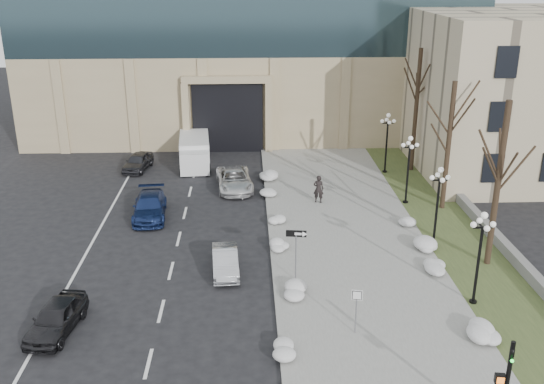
{
  "coord_description": "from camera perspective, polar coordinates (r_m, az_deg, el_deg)",
  "views": [
    {
      "loc": [
        -2.34,
        -18.77,
        15.16
      ],
      "look_at": [
        -1.04,
        12.34,
        3.5
      ],
      "focal_mm": 40.0,
      "sensor_mm": 36.0,
      "label": 1
    }
  ],
  "objects": [
    {
      "name": "lamppost_a",
      "position": [
        29.54,
        19.02,
        -4.83
      ],
      "size": [
        1.18,
        1.18,
        4.76
      ],
      "color": "black",
      "rests_on": "ground"
    },
    {
      "name": "tree_far",
      "position": [
        47.43,
        13.52,
        9.02
      ],
      "size": [
        3.2,
        3.2,
        9.5
      ],
      "color": "black",
      "rests_on": "ground"
    },
    {
      "name": "snow_clump_b",
      "position": [
        25.66,
        1.87,
        -14.87
      ],
      "size": [
        1.1,
        1.6,
        0.36
      ],
      "primitive_type": "ellipsoid",
      "color": "silver",
      "rests_on": "sidewalk"
    },
    {
      "name": "car_d",
      "position": [
        43.66,
        -3.56,
        1.18
      ],
      "size": [
        2.93,
        5.43,
        1.45
      ],
      "primitive_type": "imported",
      "rotation": [
        0.0,
        0.0,
        0.1
      ],
      "color": "silver",
      "rests_on": "ground"
    },
    {
      "name": "lamppost_c",
      "position": [
        41.06,
        12.75,
        2.89
      ],
      "size": [
        1.18,
        1.18,
        4.76
      ],
      "color": "black",
      "rests_on": "ground"
    },
    {
      "name": "sidewalk",
      "position": [
        36.55,
        7.03,
        -4.04
      ],
      "size": [
        9.0,
        40.0,
        0.12
      ],
      "primitive_type": "cube",
      "color": "#969690",
      "rests_on": "ground"
    },
    {
      "name": "snow_clump_j",
      "position": [
        38.09,
        12.64,
        -2.96
      ],
      "size": [
        1.1,
        1.6,
        0.36
      ],
      "primitive_type": "ellipsoid",
      "color": "silver",
      "rests_on": "sidewalk"
    },
    {
      "name": "snow_clump_k",
      "position": [
        35.12,
        14.38,
        -5.2
      ],
      "size": [
        1.1,
        1.6,
        0.36
      ],
      "primitive_type": "ellipsoid",
      "color": "silver",
      "rests_on": "sidewalk"
    },
    {
      "name": "snow_clump_h",
      "position": [
        28.33,
        19.13,
        -12.39
      ],
      "size": [
        1.1,
        1.6,
        0.36
      ],
      "primitive_type": "ellipsoid",
      "color": "silver",
      "rests_on": "sidewalk"
    },
    {
      "name": "car_c",
      "position": [
        39.5,
        -11.44,
        -1.35
      ],
      "size": [
        2.41,
        5.1,
        1.44
      ],
      "primitive_type": "imported",
      "rotation": [
        0.0,
        0.0,
        0.08
      ],
      "color": "navy",
      "rests_on": "ground"
    },
    {
      "name": "stone_wall",
      "position": [
        40.42,
        18.58,
        -2.09
      ],
      "size": [
        0.5,
        30.0,
        0.7
      ],
      "primitive_type": "cube",
      "color": "gray",
      "rests_on": "ground"
    },
    {
      "name": "car_a",
      "position": [
        28.7,
        -19.65,
        -11.08
      ],
      "size": [
        2.22,
        4.25,
        1.38
      ],
      "primitive_type": "imported",
      "rotation": [
        0.0,
        0.0,
        -0.15
      ],
      "color": "black",
      "rests_on": "ground"
    },
    {
      "name": "car_b",
      "position": [
        32.03,
        -4.42,
        -6.53
      ],
      "size": [
        1.58,
        3.85,
        1.24
      ],
      "primitive_type": "imported",
      "rotation": [
        0.0,
        0.0,
        0.07
      ],
      "color": "#ACAFB4",
      "rests_on": "ground"
    },
    {
      "name": "snow_clump_e",
      "position": [
        37.53,
        0.78,
        -2.8
      ],
      "size": [
        1.1,
        1.6,
        0.36
      ],
      "primitive_type": "ellipsoid",
      "color": "silver",
      "rests_on": "sidewalk"
    },
    {
      "name": "pedestrian",
      "position": [
        40.83,
        4.4,
        0.29
      ],
      "size": [
        0.78,
        0.6,
        1.92
      ],
      "primitive_type": "imported",
      "rotation": [
        0.0,
        0.0,
        2.93
      ],
      "color": "black",
      "rests_on": "sidewalk"
    },
    {
      "name": "curb",
      "position": [
        36.1,
        -0.05,
        -4.18
      ],
      "size": [
        0.3,
        40.0,
        0.14
      ],
      "primitive_type": "cube",
      "color": "#969690",
      "rests_on": "ground"
    },
    {
      "name": "lamppost_b",
      "position": [
        35.17,
        15.37,
        -0.34
      ],
      "size": [
        1.18,
        1.18,
        4.76
      ],
      "color": "black",
      "rests_on": "ground"
    },
    {
      "name": "tree_mid",
      "position": [
        40.12,
        16.43,
        5.76
      ],
      "size": [
        3.2,
        3.2,
        8.5
      ],
      "color": "black",
      "rests_on": "ground"
    },
    {
      "name": "keep_sign",
      "position": [
        26.61,
        7.97,
        -10.25
      ],
      "size": [
        0.47,
        0.14,
        2.22
      ],
      "rotation": [
        0.0,
        0.0,
        -0.21
      ],
      "color": "slate",
      "rests_on": "ground"
    },
    {
      "name": "snow_clump_g",
      "position": [
        45.7,
        -0.43,
        1.55
      ],
      "size": [
        1.1,
        1.6,
        0.36
      ],
      "primitive_type": "ellipsoid",
      "color": "silver",
      "rests_on": "sidewalk"
    },
    {
      "name": "snow_clump_i",
      "position": [
        33.35,
        15.08,
        -6.7
      ],
      "size": [
        1.1,
        1.6,
        0.36
      ],
      "primitive_type": "ellipsoid",
      "color": "silver",
      "rests_on": "sidewalk"
    },
    {
      "name": "car_e",
      "position": [
        48.91,
        -12.5,
        2.8
      ],
      "size": [
        2.27,
        4.18,
        1.35
      ],
      "primitive_type": "imported",
      "rotation": [
        0.0,
        0.0,
        -0.18
      ],
      "color": "#2F3034",
      "rests_on": "ground"
    },
    {
      "name": "snow_clump_c",
      "position": [
        29.73,
        1.84,
        -9.47
      ],
      "size": [
        1.1,
        1.6,
        0.36
      ],
      "primitive_type": "ellipsoid",
      "color": "silver",
      "rests_on": "sidewalk"
    },
    {
      "name": "box_truck",
      "position": [
        49.47,
        -7.3,
        3.76
      ],
      "size": [
        2.83,
        6.84,
        2.12
      ],
      "rotation": [
        0.0,
        0.0,
        0.08
      ],
      "color": "silver",
      "rests_on": "ground"
    },
    {
      "name": "tree_near",
      "position": [
        32.86,
        20.74,
        2.67
      ],
      "size": [
        3.2,
        3.2,
        9.0
      ],
      "color": "black",
      "rests_on": "ground"
    },
    {
      "name": "grass_strip",
      "position": [
        38.13,
        16.74,
        -3.74
      ],
      "size": [
        4.0,
        40.0,
        0.1
      ],
      "primitive_type": "cube",
      "color": "#394824",
      "rests_on": "ground"
    },
    {
      "name": "one_way_sign",
      "position": [
        30.22,
        2.62,
        -4.53
      ],
      "size": [
        1.07,
        0.33,
        2.88
      ],
      "rotation": [
        0.0,
        0.0,
        -0.12
      ],
      "color": "slate",
      "rests_on": "ground"
    },
    {
      "name": "snow_clump_d",
      "position": [
        34.1,
        0.8,
        -5.31
      ],
      "size": [
        1.1,
        1.6,
        0.36
      ],
      "primitive_type": "ellipsoid",
      "color": "silver",
      "rests_on": "sidewalk"
    },
    {
      "name": "lamppost_d",
      "position": [
        47.1,
        10.79,
        5.3
      ],
      "size": [
        1.18,
        1.18,
        4.76
      ],
      "color": "black",
      "rests_on": "ground"
    },
    {
      "name": "snow_clump_f",
      "position": [
        42.13,
        -0.25,
        -0.13
      ],
      "size": [
        1.1,
        1.6,
        0.36
      ],
      "primitive_type": "ellipsoid",
      "color": "silver",
      "rests_on": "sidewalk"
    }
  ]
}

